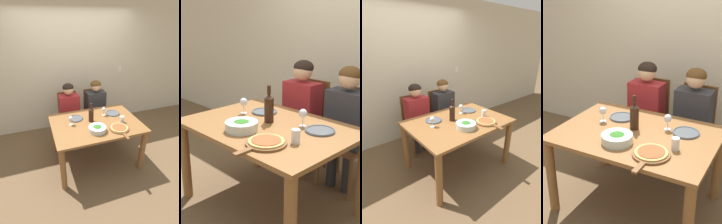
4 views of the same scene
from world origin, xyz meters
The scene contains 15 objects.
ground_plane centered at (0.00, 0.00, 0.00)m, with size 40.00×40.00×0.00m, color brown.
back_wall centered at (0.00, 1.38, 1.35)m, with size 10.00×0.06×2.70m.
dining_table centered at (0.00, 0.00, 0.64)m, with size 1.43×1.02×0.78m.
chair_left centered at (-0.27, 0.86, 0.52)m, with size 0.42×0.42×0.99m.
chair_right centered at (0.28, 0.86, 0.52)m, with size 0.42×0.42×0.99m.
person_woman centered at (-0.27, 0.74, 0.74)m, with size 0.47×0.51×1.23m.
person_man centered at (0.28, 0.74, 0.74)m, with size 0.47×0.51×1.23m.
wine_bottle centered at (-0.06, 0.06, 0.91)m, with size 0.08×0.08×0.32m.
broccoli_bowl centered at (-0.06, -0.24, 0.82)m, with size 0.27×0.27×0.08m.
dinner_plate_left centered at (-0.28, 0.22, 0.79)m, with size 0.24×0.24×0.02m.
dinner_plate_right centered at (0.39, 0.19, 0.79)m, with size 0.24×0.24×0.02m.
pizza_on_board centered at (0.27, -0.30, 0.79)m, with size 0.31×0.45×0.04m.
wine_glass_left centered at (-0.40, 0.06, 0.88)m, with size 0.07×0.07×0.15m.
wine_glass_right centered at (0.22, 0.18, 0.88)m, with size 0.07×0.07×0.15m.
water_tumbler centered at (0.41, -0.13, 0.83)m, with size 0.07×0.07×0.11m.
Camera 1 is at (-0.88, -2.29, 2.27)m, focal length 28.00 mm.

